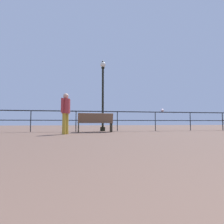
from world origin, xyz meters
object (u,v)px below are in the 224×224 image
object	(u,v)px
bench_near_left	(95,122)
person_by_bench	(66,111)
seagull_on_rail	(162,110)
lamppost_center	(103,92)

from	to	relation	value
bench_near_left	person_by_bench	xyz separation A→B (m)	(-1.30, -1.17, 0.43)
bench_near_left	seagull_on_rail	bearing A→B (deg)	11.79
person_by_bench	bench_near_left	bearing A→B (deg)	41.84
bench_near_left	person_by_bench	size ratio (longest dim) A/B	1.04
lamppost_center	person_by_bench	xyz separation A→B (m)	(-1.79, -2.23, -1.23)
person_by_bench	seagull_on_rail	bearing A→B (deg)	20.80
person_by_bench	seagull_on_rail	world-z (taller)	person_by_bench
bench_near_left	lamppost_center	size ratio (longest dim) A/B	0.43
bench_near_left	lamppost_center	bearing A→B (deg)	65.25
bench_near_left	lamppost_center	xyz separation A→B (m)	(0.49, 1.06, 1.67)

